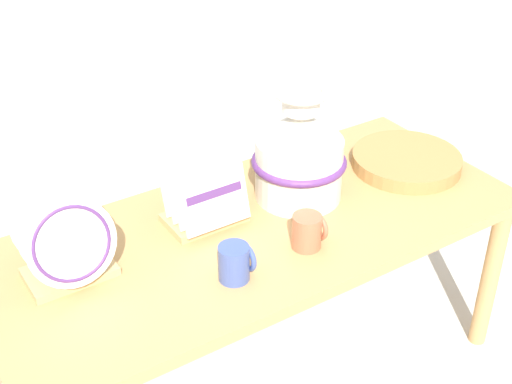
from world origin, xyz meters
TOP-DOWN VIEW (x-y plane):
  - ground_plane at (0.00, 0.00)m, footprint 14.00×14.00m
  - display_table at (0.00, 0.00)m, footprint 1.53×0.66m
  - ceramic_vase at (0.19, 0.06)m, footprint 0.28×0.28m
  - dish_rack_round_plates at (-0.52, 0.06)m, footprint 0.22×0.19m
  - dish_rack_square_plates at (-0.11, 0.10)m, footprint 0.22×0.18m
  - wicker_charger_stack at (0.58, 0.01)m, footprint 0.35×0.35m
  - mug_terracotta_glaze at (0.06, -0.16)m, footprint 0.09×0.08m
  - mug_cobalt_glaze at (-0.17, -0.17)m, footprint 0.09×0.08m

SIDE VIEW (x-z plane):
  - ground_plane at x=0.00m, z-range 0.00..0.00m
  - display_table at x=0.00m, z-range 0.23..0.81m
  - wicker_charger_stack at x=0.58m, z-range 0.58..0.63m
  - mug_terracotta_glaze at x=0.06m, z-range 0.58..0.68m
  - mug_cobalt_glaze at x=-0.17m, z-range 0.58..0.68m
  - dish_rack_square_plates at x=-0.11m, z-range 0.55..0.77m
  - dish_rack_round_plates at x=-0.52m, z-range 0.55..0.80m
  - ceramic_vase at x=0.19m, z-range 0.55..0.90m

